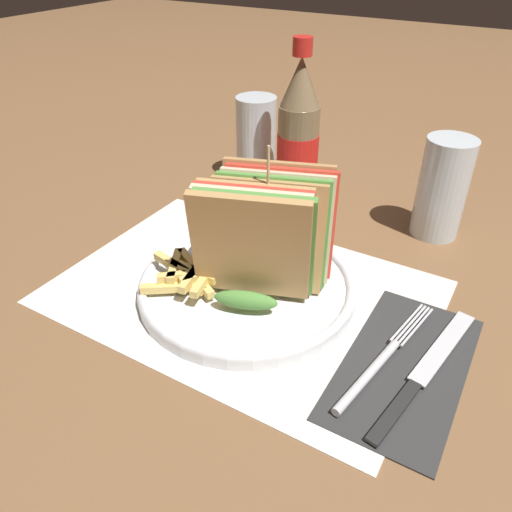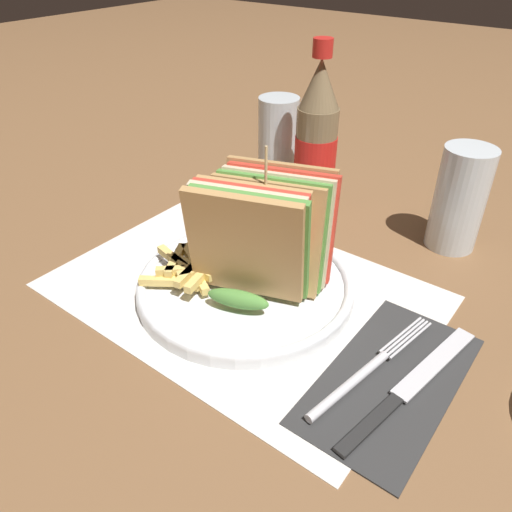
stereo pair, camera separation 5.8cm
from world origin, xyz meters
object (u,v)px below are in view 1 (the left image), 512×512
Objects in this scene: fork at (378,364)px; knife at (424,372)px; plate_main at (247,285)px; glass_near at (441,194)px; coke_bottle_near at (298,137)px; club_sandwich at (263,234)px; glass_far at (256,145)px.

fork is 0.89× the size of knife.
plate_main is 1.36× the size of fork.
fork is 0.29m from glass_near.
plate_main is 0.30m from glass_near.
knife is at bearing -77.60° from glass_near.
fork is at bearing -50.54° from coke_bottle_near.
knife is 0.88× the size of coke_bottle_near.
glass_near is at bearing 103.44° from fork.
coke_bottle_near reaches higher than fork.
plate_main is at bearing -177.20° from knife.
coke_bottle_near is at bearing 145.51° from knife.
coke_bottle_near reaches higher than club_sandwich.
coke_bottle_near is at bearing -22.29° from glass_far.
knife is at bearing -44.20° from coke_bottle_near.
coke_bottle_near is (-0.07, 0.23, 0.02)m from club_sandwich.
knife is 0.29m from glass_near.
plate_main is 1.85× the size of glass_near.
plate_main is at bearing -121.76° from glass_near.
club_sandwich is 1.21× the size of glass_near.
coke_bottle_near reaches higher than glass_near.
plate_main is 0.07m from club_sandwich.
fork is 0.37m from coke_bottle_near.
glass_near is at bearing 3.02° from coke_bottle_near.
coke_bottle_near reaches higher than plate_main.
club_sandwich is at bearing -58.09° from glass_far.
club_sandwich is 0.69× the size of coke_bottle_near.
coke_bottle_near is (-0.23, 0.28, 0.09)m from fork.
glass_far is (-0.09, 0.04, -0.04)m from coke_bottle_near.
knife is (0.04, 0.02, -0.00)m from fork.
coke_bottle_near is (-0.06, 0.24, 0.09)m from plate_main.
knife is (0.21, -0.03, -0.00)m from plate_main.
club_sandwich reaches higher than knife.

